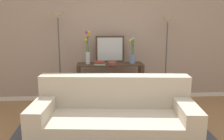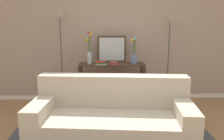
{
  "view_description": "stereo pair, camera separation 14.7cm",
  "coord_description": "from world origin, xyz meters",
  "px_view_note": "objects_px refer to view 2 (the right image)",
  "views": [
    {
      "loc": [
        -0.38,
        -2.72,
        1.66
      ],
      "look_at": [
        -0.1,
        1.08,
        0.86
      ],
      "focal_mm": 38.6,
      "sensor_mm": 36.0,
      "label": 1
    },
    {
      "loc": [
        -0.23,
        -2.73,
        1.66
      ],
      "look_at": [
        -0.1,
        1.08,
        0.86
      ],
      "focal_mm": 38.6,
      "sensor_mm": 36.0,
      "label": 2
    }
  ],
  "objects_px": {
    "wall_mirror": "(112,49)",
    "floor_lamp_left": "(60,33)",
    "floor_lamp_right": "(169,36)",
    "couch": "(112,120)",
    "vase_short_flowers": "(134,53)",
    "vase_tall_flowers": "(89,51)",
    "book_stack": "(101,63)",
    "book_row_under_console": "(96,102)",
    "console_table": "(112,76)",
    "fruit_bowl": "(114,63)"
  },
  "relations": [
    {
      "from": "wall_mirror",
      "to": "floor_lamp_left",
      "type": "bearing_deg",
      "value": -170.55
    },
    {
      "from": "floor_lamp_right",
      "to": "floor_lamp_left",
      "type": "bearing_deg",
      "value": -180.0
    },
    {
      "from": "couch",
      "to": "vase_short_flowers",
      "type": "bearing_deg",
      "value": 72.05
    },
    {
      "from": "vase_tall_flowers",
      "to": "vase_short_flowers",
      "type": "relative_size",
      "value": 1.21
    },
    {
      "from": "vase_short_flowers",
      "to": "book_stack",
      "type": "relative_size",
      "value": 2.33
    },
    {
      "from": "wall_mirror",
      "to": "book_row_under_console",
      "type": "bearing_deg",
      "value": -152.8
    },
    {
      "from": "book_stack",
      "to": "vase_tall_flowers",
      "type": "bearing_deg",
      "value": 156.87
    },
    {
      "from": "console_table",
      "to": "vase_short_flowers",
      "type": "relative_size",
      "value": 2.45
    },
    {
      "from": "couch",
      "to": "console_table",
      "type": "bearing_deg",
      "value": 88.26
    },
    {
      "from": "book_stack",
      "to": "wall_mirror",
      "type": "bearing_deg",
      "value": 51.82
    },
    {
      "from": "floor_lamp_right",
      "to": "fruit_bowl",
      "type": "distance_m",
      "value": 1.18
    },
    {
      "from": "floor_lamp_right",
      "to": "fruit_bowl",
      "type": "height_order",
      "value": "floor_lamp_right"
    },
    {
      "from": "console_table",
      "to": "fruit_bowl",
      "type": "bearing_deg",
      "value": -74.99
    },
    {
      "from": "couch",
      "to": "vase_short_flowers",
      "type": "distance_m",
      "value": 1.71
    },
    {
      "from": "floor_lamp_left",
      "to": "wall_mirror",
      "type": "bearing_deg",
      "value": 9.45
    },
    {
      "from": "vase_tall_flowers",
      "to": "vase_short_flowers",
      "type": "xyz_separation_m",
      "value": [
        0.86,
        -0.01,
        -0.05
      ]
    },
    {
      "from": "console_table",
      "to": "wall_mirror",
      "type": "height_order",
      "value": "wall_mirror"
    },
    {
      "from": "console_table",
      "to": "book_stack",
      "type": "xyz_separation_m",
      "value": [
        -0.2,
        -0.1,
        0.29
      ]
    },
    {
      "from": "wall_mirror",
      "to": "vase_short_flowers",
      "type": "relative_size",
      "value": 1.09
    },
    {
      "from": "floor_lamp_left",
      "to": "wall_mirror",
      "type": "distance_m",
      "value": 1.04
    },
    {
      "from": "couch",
      "to": "book_row_under_console",
      "type": "height_order",
      "value": "couch"
    },
    {
      "from": "wall_mirror",
      "to": "fruit_bowl",
      "type": "height_order",
      "value": "wall_mirror"
    },
    {
      "from": "floor_lamp_left",
      "to": "vase_short_flowers",
      "type": "relative_size",
      "value": 3.48
    },
    {
      "from": "floor_lamp_right",
      "to": "book_stack",
      "type": "relative_size",
      "value": 7.74
    },
    {
      "from": "floor_lamp_left",
      "to": "book_stack",
      "type": "xyz_separation_m",
      "value": [
        0.76,
        -0.1,
        -0.56
      ]
    },
    {
      "from": "vase_short_flowers",
      "to": "couch",
      "type": "bearing_deg",
      "value": -107.95
    },
    {
      "from": "fruit_bowl",
      "to": "book_row_under_console",
      "type": "relative_size",
      "value": 0.43
    },
    {
      "from": "vase_tall_flowers",
      "to": "fruit_bowl",
      "type": "relative_size",
      "value": 3.34
    },
    {
      "from": "floor_lamp_right",
      "to": "wall_mirror",
      "type": "height_order",
      "value": "floor_lamp_right"
    },
    {
      "from": "book_stack",
      "to": "book_row_under_console",
      "type": "bearing_deg",
      "value": 136.4
    },
    {
      "from": "console_table",
      "to": "vase_short_flowers",
      "type": "bearing_deg",
      "value": -2.17
    },
    {
      "from": "floor_lamp_left",
      "to": "book_row_under_console",
      "type": "bearing_deg",
      "value": -0.15
    },
    {
      "from": "vase_short_flowers",
      "to": "console_table",
      "type": "bearing_deg",
      "value": 177.83
    },
    {
      "from": "couch",
      "to": "wall_mirror",
      "type": "height_order",
      "value": "wall_mirror"
    },
    {
      "from": "book_stack",
      "to": "book_row_under_console",
      "type": "height_order",
      "value": "book_stack"
    },
    {
      "from": "floor_lamp_right",
      "to": "vase_tall_flowers",
      "type": "bearing_deg",
      "value": -179.77
    },
    {
      "from": "couch",
      "to": "book_row_under_console",
      "type": "bearing_deg",
      "value": 100.16
    },
    {
      "from": "book_row_under_console",
      "to": "wall_mirror",
      "type": "bearing_deg",
      "value": 27.2
    },
    {
      "from": "book_row_under_console",
      "to": "book_stack",
      "type": "bearing_deg",
      "value": -43.6
    },
    {
      "from": "floor_lamp_right",
      "to": "book_row_under_console",
      "type": "relative_size",
      "value": 3.99
    },
    {
      "from": "vase_short_flowers",
      "to": "fruit_bowl",
      "type": "bearing_deg",
      "value": -164.68
    },
    {
      "from": "vase_tall_flowers",
      "to": "book_stack",
      "type": "xyz_separation_m",
      "value": [
        0.23,
        -0.1,
        -0.23
      ]
    },
    {
      "from": "floor_lamp_right",
      "to": "book_stack",
      "type": "bearing_deg",
      "value": -175.41
    },
    {
      "from": "console_table",
      "to": "floor_lamp_left",
      "type": "relative_size",
      "value": 0.7
    },
    {
      "from": "console_table",
      "to": "book_row_under_console",
      "type": "relative_size",
      "value": 2.95
    },
    {
      "from": "fruit_bowl",
      "to": "book_row_under_console",
      "type": "xyz_separation_m",
      "value": [
        -0.34,
        0.13,
        -0.81
      ]
    },
    {
      "from": "vase_tall_flowers",
      "to": "book_stack",
      "type": "distance_m",
      "value": 0.34
    },
    {
      "from": "wall_mirror",
      "to": "floor_lamp_right",
      "type": "bearing_deg",
      "value": -8.39
    },
    {
      "from": "floor_lamp_right",
      "to": "book_row_under_console",
      "type": "distance_m",
      "value": 1.92
    },
    {
      "from": "floor_lamp_left",
      "to": "book_stack",
      "type": "distance_m",
      "value": 0.95
    }
  ]
}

